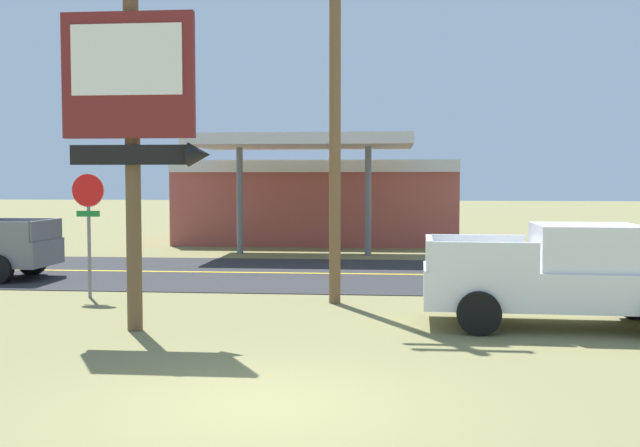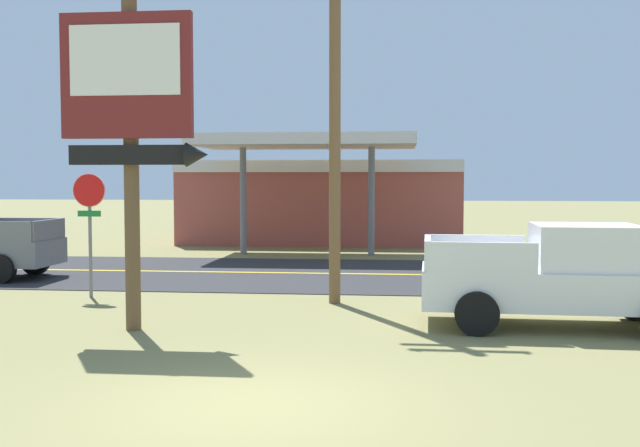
% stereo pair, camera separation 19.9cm
% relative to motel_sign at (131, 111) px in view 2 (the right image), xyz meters
% --- Properties ---
extents(ground_plane, '(180.00, 180.00, 0.00)m').
position_rel_motel_sign_xyz_m(ground_plane, '(3.06, -4.26, -4.06)').
color(ground_plane, olive).
extents(road_asphalt, '(140.00, 8.00, 0.02)m').
position_rel_motel_sign_xyz_m(road_asphalt, '(3.06, 8.74, -4.05)').
color(road_asphalt, '#2B2B2D').
rests_on(road_asphalt, ground).
extents(road_centre_line, '(126.00, 0.20, 0.01)m').
position_rel_motel_sign_xyz_m(road_centre_line, '(3.06, 8.74, -4.04)').
color(road_centre_line, gold).
rests_on(road_centre_line, road_asphalt).
extents(motel_sign, '(2.72, 0.54, 6.12)m').
position_rel_motel_sign_xyz_m(motel_sign, '(0.00, 0.00, 0.00)').
color(motel_sign, brown).
rests_on(motel_sign, ground).
extents(stop_sign, '(0.80, 0.08, 2.95)m').
position_rel_motel_sign_xyz_m(stop_sign, '(-2.44, 3.78, -2.04)').
color(stop_sign, slate).
rests_on(stop_sign, ground).
extents(utility_pole, '(1.95, 0.26, 9.68)m').
position_rel_motel_sign_xyz_m(utility_pole, '(3.41, 3.56, 1.09)').
color(utility_pole, brown).
rests_on(utility_pole, ground).
extents(gas_station, '(12.00, 11.50, 4.40)m').
position_rel_motel_sign_xyz_m(gas_station, '(1.42, 20.08, -2.12)').
color(gas_station, '#A84C42').
rests_on(gas_station, ground).
extents(pickup_white_parked_on_lawn, '(5.27, 2.38, 1.96)m').
position_rel_motel_sign_xyz_m(pickup_white_parked_on_lawn, '(7.98, 1.22, -3.10)').
color(pickup_white_parked_on_lawn, silver).
rests_on(pickup_white_parked_on_lawn, ground).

